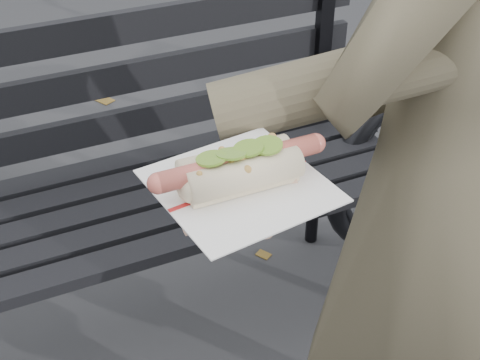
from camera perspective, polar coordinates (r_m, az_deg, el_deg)
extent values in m
cylinder|color=black|center=(1.90, 11.49, -5.95)|extent=(0.04, 0.04, 0.45)
cylinder|color=black|center=(2.11, 6.43, -0.41)|extent=(0.04, 0.04, 0.45)
cube|color=black|center=(1.51, -8.87, -6.43)|extent=(1.50, 0.07, 0.03)
cube|color=black|center=(1.57, -9.83, -4.40)|extent=(1.50, 0.07, 0.03)
cube|color=black|center=(1.64, -10.70, -2.53)|extent=(1.50, 0.07, 0.03)
cube|color=black|center=(1.71, -11.50, -0.82)|extent=(1.50, 0.07, 0.03)
cube|color=black|center=(1.79, -12.23, 0.76)|extent=(1.50, 0.07, 0.03)
cube|color=black|center=(1.90, 7.02, 10.78)|extent=(0.04, 0.03, 0.42)
cube|color=black|center=(1.75, -12.90, 4.08)|extent=(1.50, 0.02, 0.08)
cube|color=black|center=(1.69, -13.48, 7.81)|extent=(1.50, 0.02, 0.08)
cube|color=black|center=(1.64, -14.12, 11.82)|extent=(1.50, 0.02, 0.08)
imported|color=brown|center=(1.18, 16.53, -0.49)|extent=(0.65, 0.49, 1.60)
cylinder|color=brown|center=(0.96, 12.62, 9.16)|extent=(0.51, 0.23, 0.19)
cylinder|color=#D8A384|center=(0.82, 2.26, -0.09)|extent=(0.09, 0.08, 0.07)
ellipsoid|color=#D8A384|center=(0.80, 0.00, -1.45)|extent=(0.10, 0.11, 0.03)
cylinder|color=#D8A384|center=(0.76, -2.85, -3.60)|extent=(0.06, 0.02, 0.02)
cylinder|color=#D8A384|center=(0.78, -3.40, -2.74)|extent=(0.06, 0.02, 0.02)
cylinder|color=#D8A384|center=(0.79, -3.93, -1.92)|extent=(0.06, 0.02, 0.02)
cylinder|color=#D8A384|center=(0.81, -4.44, -1.12)|extent=(0.06, 0.02, 0.02)
cylinder|color=#D8A384|center=(0.77, 2.37, -3.42)|extent=(0.04, 0.05, 0.02)
cube|color=white|center=(0.79, 0.00, -0.47)|extent=(0.21, 0.21, 0.00)
cube|color=#B21E1E|center=(0.79, 0.00, -0.38)|extent=(0.19, 0.03, 0.00)
cylinder|color=#C4594B|center=(0.77, 0.00, 1.50)|extent=(0.20, 0.02, 0.02)
sphere|color=#C4594B|center=(0.75, -7.03, -0.29)|extent=(0.02, 0.02, 0.02)
sphere|color=#C4594B|center=(0.81, 6.45, 3.12)|extent=(0.03, 0.02, 0.02)
sphere|color=#9E6B2D|center=(0.76, 0.05, 1.90)|extent=(0.01, 0.01, 0.01)
sphere|color=#9E6B2D|center=(0.78, -1.56, 2.57)|extent=(0.01, 0.01, 0.01)
sphere|color=#9E6B2D|center=(0.77, -2.06, 2.15)|extent=(0.01, 0.01, 0.01)
sphere|color=#9E6B2D|center=(0.76, 1.19, 0.94)|extent=(0.01, 0.01, 0.01)
sphere|color=#9E6B2D|center=(0.75, -2.32, 1.22)|extent=(0.01, 0.01, 0.01)
sphere|color=#9E6B2D|center=(0.77, -1.80, 1.43)|extent=(0.01, 0.01, 0.01)
sphere|color=#9E6B2D|center=(0.79, 0.62, 2.42)|extent=(0.01, 0.01, 0.01)
sphere|color=#9E6B2D|center=(0.76, -0.72, 1.16)|extent=(0.01, 0.01, 0.01)
sphere|color=#9E6B2D|center=(0.75, -2.21, 1.12)|extent=(0.01, 0.01, 0.01)
sphere|color=#9E6B2D|center=(0.78, 2.81, 2.05)|extent=(0.01, 0.01, 0.01)
sphere|color=#9E6B2D|center=(0.78, 3.01, 2.38)|extent=(0.01, 0.01, 0.01)
sphere|color=#9E6B2D|center=(0.74, -3.50, 0.54)|extent=(0.01, 0.01, 0.01)
sphere|color=#9E6B2D|center=(0.77, 2.30, 2.02)|extent=(0.01, 0.01, 0.01)
sphere|color=#9E6B2D|center=(0.80, 2.74, 3.64)|extent=(0.01, 0.01, 0.01)
sphere|color=#9E6B2D|center=(0.77, 0.08, 1.84)|extent=(0.01, 0.01, 0.01)
sphere|color=#9E6B2D|center=(0.78, -1.80, 2.10)|extent=(0.01, 0.01, 0.01)
sphere|color=#9E6B2D|center=(0.79, 1.85, 3.23)|extent=(0.01, 0.01, 0.01)
sphere|color=#9E6B2D|center=(0.76, -1.81, 1.90)|extent=(0.01, 0.01, 0.01)
sphere|color=#9E6B2D|center=(0.75, 0.59, 0.81)|extent=(0.01, 0.01, 0.01)
sphere|color=#9E6B2D|center=(0.78, -0.72, 2.24)|extent=(0.01, 0.01, 0.01)
sphere|color=#9E6B2D|center=(0.78, -0.90, 2.03)|extent=(0.01, 0.01, 0.01)
sphere|color=#9E6B2D|center=(0.77, 2.87, 2.29)|extent=(0.01, 0.01, 0.01)
cylinder|color=olive|center=(0.76, -2.46, 1.85)|extent=(0.04, 0.04, 0.01)
cylinder|color=olive|center=(0.76, -0.75, 2.24)|extent=(0.04, 0.04, 0.01)
cylinder|color=olive|center=(0.77, 0.73, 2.74)|extent=(0.04, 0.04, 0.01)
cylinder|color=olive|center=(0.77, 2.36, 2.98)|extent=(0.04, 0.04, 0.01)
cube|color=brown|center=(2.40, 11.21, -2.66)|extent=(0.07, 0.05, 0.00)
cube|color=brown|center=(3.12, 1.39, 7.88)|extent=(0.08, 0.09, 0.00)
cube|color=brown|center=(3.08, -11.48, 6.70)|extent=(0.09, 0.10, 0.00)
cube|color=brown|center=(2.18, 2.01, -6.37)|extent=(0.05, 0.05, 0.00)
cube|color=brown|center=(2.23, -12.57, -6.24)|extent=(0.05, 0.07, 0.00)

